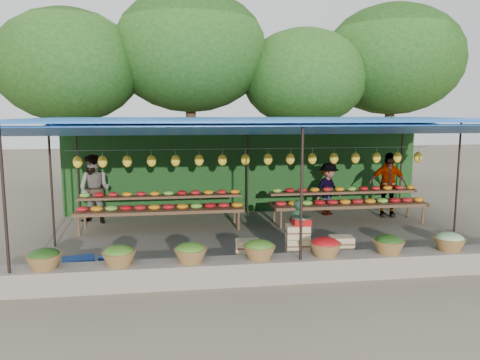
{
  "coord_description": "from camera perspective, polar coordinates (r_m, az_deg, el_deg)",
  "views": [
    {
      "loc": [
        -2.18,
        -10.55,
        2.94
      ],
      "look_at": [
        -0.62,
        0.2,
        1.38
      ],
      "focal_mm": 35.0,
      "sensor_mm": 36.0,
      "label": 1
    }
  ],
  "objects": [
    {
      "name": "ground",
      "position": [
        11.17,
        3.3,
        -7.11
      ],
      "size": [
        60.0,
        60.0,
        0.0
      ],
      "primitive_type": "plane",
      "color": "brown",
      "rests_on": "ground"
    },
    {
      "name": "stone_curb",
      "position": [
        8.55,
        7.06,
        -10.58
      ],
      "size": [
        10.6,
        0.55,
        0.4
      ],
      "primitive_type": "cube",
      "color": "slate",
      "rests_on": "ground"
    },
    {
      "name": "stall_canopy",
      "position": [
        10.83,
        3.35,
        6.79
      ],
      "size": [
        10.8,
        6.6,
        2.82
      ],
      "color": "black",
      "rests_on": "ground"
    },
    {
      "name": "produce_baskets",
      "position": [
        8.41,
        6.44,
        -8.28
      ],
      "size": [
        8.98,
        0.58,
        0.34
      ],
      "color": "brown",
      "rests_on": "stone_curb"
    },
    {
      "name": "netting_backdrop",
      "position": [
        13.97,
        0.76,
        1.23
      ],
      "size": [
        10.6,
        0.06,
        2.5
      ],
      "primitive_type": "cube",
      "color": "#234F1C",
      "rests_on": "ground"
    },
    {
      "name": "tree_row",
      "position": [
        16.94,
        0.91,
        14.14
      ],
      "size": [
        16.51,
        5.5,
        7.12
      ],
      "color": "#351D13",
      "rests_on": "ground"
    },
    {
      "name": "fruit_table_left",
      "position": [
        12.13,
        -9.61,
        -3.03
      ],
      "size": [
        4.21,
        0.95,
        0.93
      ],
      "color": "#533A21",
      "rests_on": "ground"
    },
    {
      "name": "fruit_table_right",
      "position": [
        13.0,
        13.02,
        -2.38
      ],
      "size": [
        4.21,
        0.95,
        0.93
      ],
      "color": "#533A21",
      "rests_on": "ground"
    },
    {
      "name": "crate_counter",
      "position": [
        9.34,
        6.84,
        -8.24
      ],
      "size": [
        2.38,
        0.38,
        0.77
      ],
      "color": "tan",
      "rests_on": "ground"
    },
    {
      "name": "weighing_scale",
      "position": [
        9.22,
        7.49,
        -4.93
      ],
      "size": [
        0.36,
        0.36,
        0.38
      ],
      "color": "#AB0E0D",
      "rests_on": "crate_counter"
    },
    {
      "name": "vendor_seated",
      "position": [
        10.08,
        6.91,
        -5.57
      ],
      "size": [
        0.48,
        0.4,
        1.11
      ],
      "primitive_type": "imported",
      "rotation": [
        0.0,
        0.0,
        3.55
      ],
      "color": "#1A3A24",
      "rests_on": "ground"
    },
    {
      "name": "customer_left",
      "position": [
        13.06,
        -17.3,
        -1.08
      ],
      "size": [
        1.1,
        1.0,
        1.85
      ],
      "primitive_type": "imported",
      "rotation": [
        0.0,
        0.0,
        -0.41
      ],
      "color": "slate",
      "rests_on": "ground"
    },
    {
      "name": "customer_mid",
      "position": [
        13.77,
        10.71,
        -1.08
      ],
      "size": [
        1.13,
        0.97,
        1.52
      ],
      "primitive_type": "imported",
      "rotation": [
        0.0,
        0.0,
        0.51
      ],
      "color": "slate",
      "rests_on": "ground"
    },
    {
      "name": "customer_right",
      "position": [
        13.98,
        17.54,
        -0.53
      ],
      "size": [
        1.14,
        0.65,
        1.83
      ],
      "primitive_type": "imported",
      "rotation": [
        0.0,
        0.0,
        -0.2
      ],
      "color": "slate",
      "rests_on": "ground"
    },
    {
      "name": "blue_crate_front",
      "position": [
        9.11,
        -19.05,
        -9.99
      ],
      "size": [
        0.63,
        0.51,
        0.34
      ],
      "primitive_type": "cube",
      "rotation": [
        0.0,
        0.0,
        0.21
      ],
      "color": "navy",
      "rests_on": "ground"
    },
    {
      "name": "blue_crate_back",
      "position": [
        9.28,
        -14.97,
        -9.6
      ],
      "size": [
        0.58,
        0.49,
        0.3
      ],
      "primitive_type": "cube",
      "rotation": [
        0.0,
        0.0,
        -0.28
      ],
      "color": "navy",
      "rests_on": "ground"
    }
  ]
}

